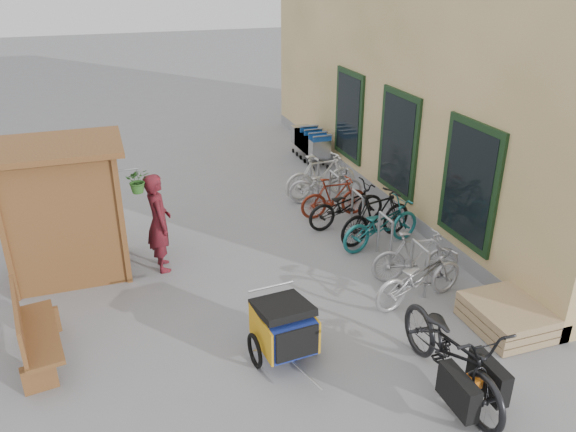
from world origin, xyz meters
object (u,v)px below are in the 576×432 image
object	(u,v)px
cargo_bike	(453,352)
bike_2	(381,224)
bike_3	(376,217)
pallet_stack	(506,317)
shopping_carts	(310,141)
bike_1	(416,256)
bike_5	(334,197)
bike_7	(321,176)
person_kiosk	(159,222)
kiosk	(57,194)
bike_4	(346,205)
child_trailer	(284,326)
bench	(32,331)
bike_6	(326,184)
bike_0	(419,277)

from	to	relation	value
cargo_bike	bike_2	bearing A→B (deg)	75.91
cargo_bike	bike_3	distance (m)	4.28
pallet_stack	shopping_carts	size ratio (longest dim) A/B	0.66
bike_1	bike_5	distance (m)	2.94
bike_7	person_kiosk	bearing A→B (deg)	116.30
kiosk	bike_4	size ratio (longest dim) A/B	1.42
bike_1	bike_2	size ratio (longest dim) A/B	0.88
kiosk	person_kiosk	xyz separation A→B (m)	(1.60, -0.31, -0.64)
child_trailer	bike_3	xyz separation A→B (m)	(2.87, 2.85, 0.01)
bench	person_kiosk	size ratio (longest dim) A/B	0.91
kiosk	bike_6	size ratio (longest dim) A/B	1.47
cargo_bike	bike_3	xyz separation A→B (m)	(1.03, 4.15, -0.06)
shopping_carts	bike_4	distance (m)	4.29
bike_1	bike_3	world-z (taller)	bike_3
shopping_carts	bike_5	distance (m)	3.81
bench	bike_1	size ratio (longest dim) A/B	1.06
cargo_bike	bike_1	distance (m)	2.74
bike_4	bike_7	xyz separation A→B (m)	(0.07, 1.61, 0.07)
bike_7	bike_3	bearing A→B (deg)	-177.97
person_kiosk	bike_4	bearing A→B (deg)	-85.34
child_trailer	bike_6	xyz separation A→B (m)	(2.67, 4.97, -0.07)
cargo_bike	bike_2	xyz separation A→B (m)	(1.02, 3.91, -0.11)
bench	bike_1	world-z (taller)	bench
pallet_stack	person_kiosk	distance (m)	5.92
bike_6	bike_0	bearing A→B (deg)	-169.28
pallet_stack	bike_4	bearing A→B (deg)	100.81
pallet_stack	person_kiosk	bearing A→B (deg)	142.72
bike_5	bike_2	bearing A→B (deg)	-166.13
bike_7	bike_4	bearing A→B (deg)	175.04
bike_1	bike_4	world-z (taller)	bike_1
bike_1	shopping_carts	bearing A→B (deg)	5.63
child_trailer	bike_3	world-z (taller)	bike_3
person_kiosk	bike_0	distance (m)	4.56
bench	bike_1	xyz separation A→B (m)	(6.11, 0.25, -0.05)
bike_0	bike_4	xyz separation A→B (m)	(0.09, 3.04, 0.00)
bike_2	bike_3	world-z (taller)	bike_3
child_trailer	person_kiosk	xyz separation A→B (m)	(-1.29, 3.11, 0.39)
cargo_bike	person_kiosk	world-z (taller)	person_kiosk
kiosk	bike_4	bearing A→B (deg)	2.73
shopping_carts	child_trailer	xyz separation A→B (m)	(-3.39, -7.89, -0.05)
kiosk	bike_1	size ratio (longest dim) A/B	1.59
child_trailer	cargo_bike	world-z (taller)	cargo_bike
bike_0	bike_2	world-z (taller)	bike_2
child_trailer	person_kiosk	world-z (taller)	person_kiosk
pallet_stack	shopping_carts	world-z (taller)	shopping_carts
pallet_stack	person_kiosk	world-z (taller)	person_kiosk
child_trailer	bench	bearing A→B (deg)	158.24
kiosk	shopping_carts	world-z (taller)	kiosk
person_kiosk	bike_5	size ratio (longest dim) A/B	1.20
person_kiosk	bike_2	distance (m)	4.19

